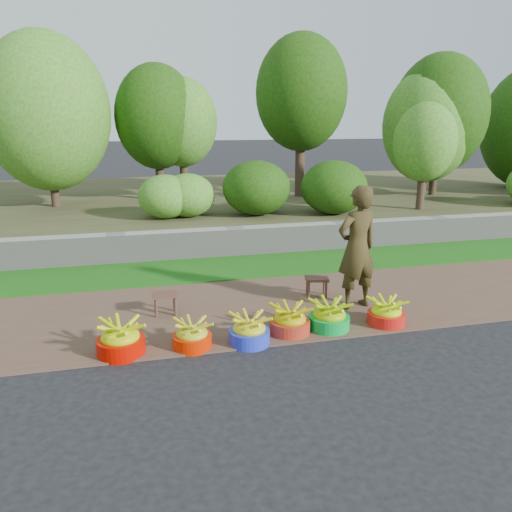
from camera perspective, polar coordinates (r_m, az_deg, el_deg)
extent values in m
plane|color=black|center=(6.04, 5.62, -9.90)|extent=(120.00, 120.00, 0.00)
cube|color=brown|center=(7.13, 2.26, -5.70)|extent=(80.00, 2.50, 0.02)
cube|color=#1A5C11|center=(8.96, -1.32, -1.19)|extent=(80.00, 1.50, 0.04)
cube|color=gray|center=(9.70, -2.44, 1.64)|extent=(80.00, 0.35, 0.55)
cube|color=#444325|center=(14.45, -6.40, 6.00)|extent=(80.00, 10.00, 0.50)
cylinder|color=#39281D|center=(14.90, 18.64, 8.85)|extent=(0.18, 0.18, 1.18)
ellipsoid|color=#478525|center=(14.82, 19.09, 13.93)|extent=(2.45, 2.45, 3.07)
cylinder|color=#39281D|center=(13.22, -22.15, 8.17)|extent=(0.20, 0.20, 1.35)
ellipsoid|color=#478525|center=(13.15, -22.85, 14.91)|extent=(2.94, 2.94, 3.68)
cylinder|color=#39281D|center=(13.51, -10.95, 9.46)|extent=(0.21, 0.21, 1.50)
ellipsoid|color=#1E470C|center=(13.44, -11.26, 15.33)|extent=(2.11, 2.11, 2.64)
cylinder|color=#39281D|center=(12.50, 18.36, 7.66)|extent=(0.18, 0.18, 1.13)
ellipsoid|color=#478525|center=(12.42, 18.76, 12.23)|extent=(1.44, 1.44, 1.80)
cylinder|color=#39281D|center=(15.13, 19.69, 9.32)|extent=(0.21, 0.21, 1.43)
ellipsoid|color=#1E470C|center=(15.07, 20.21, 14.96)|extent=(2.59, 2.59, 3.24)
cylinder|color=#39281D|center=(13.63, -8.25, 9.53)|extent=(0.21, 0.21, 1.45)
ellipsoid|color=#478525|center=(13.56, -8.46, 14.89)|extent=(1.83, 1.83, 2.29)
cylinder|color=#39281D|center=(13.99, 5.05, 10.94)|extent=(0.26, 0.26, 2.02)
ellipsoid|color=#1E470C|center=(13.96, 5.22, 18.09)|extent=(2.44, 2.44, 3.05)
ellipsoid|color=#1E470C|center=(11.42, 8.90, 7.76)|extent=(1.50, 1.50, 1.20)
ellipsoid|color=#478525|center=(11.06, -7.81, 6.89)|extent=(1.18, 1.18, 0.94)
ellipsoid|color=#1E470C|center=(11.16, 0.04, 7.79)|extent=(1.51, 1.51, 1.21)
ellipsoid|color=#478525|center=(10.96, -10.32, 6.70)|extent=(1.17, 1.17, 0.94)
cylinder|color=#BD0A00|center=(5.91, -15.17, -9.94)|extent=(0.54, 0.54, 0.19)
ellipsoid|color=#B3C606|center=(5.85, -15.27, -8.59)|extent=(0.48, 0.48, 0.31)
cylinder|color=red|center=(5.92, -7.29, -9.65)|extent=(0.46, 0.46, 0.16)
ellipsoid|color=gold|center=(5.86, -7.34, -8.52)|extent=(0.40, 0.40, 0.26)
cylinder|color=#2232CF|center=(5.97, -0.77, -9.21)|extent=(0.49, 0.49, 0.18)
ellipsoid|color=gold|center=(5.92, -0.78, -8.01)|extent=(0.43, 0.43, 0.28)
cylinder|color=#AE2C19|center=(6.24, 3.88, -8.11)|extent=(0.50, 0.50, 0.18)
ellipsoid|color=#B3A205|center=(6.18, 3.90, -6.92)|extent=(0.44, 0.44, 0.29)
cylinder|color=#069E33|center=(6.41, 8.34, -7.56)|extent=(0.52, 0.52, 0.19)
ellipsoid|color=#93B605|center=(6.35, 8.39, -6.36)|extent=(0.45, 0.45, 0.29)
cylinder|color=red|center=(6.69, 14.62, -6.95)|extent=(0.48, 0.48, 0.17)
ellipsoid|color=#BCD706|center=(6.65, 14.70, -5.87)|extent=(0.42, 0.42, 0.28)
cube|color=#4E2E24|center=(6.83, -10.37, -4.38)|extent=(0.33, 0.26, 0.04)
cylinder|color=#4E2E24|center=(6.79, -11.34, -5.87)|extent=(0.04, 0.04, 0.26)
cylinder|color=#4E2E24|center=(6.80, -9.18, -5.72)|extent=(0.04, 0.04, 0.26)
cylinder|color=#4E2E24|center=(6.96, -11.41, -5.35)|extent=(0.04, 0.04, 0.26)
cylinder|color=#4E2E24|center=(6.97, -9.31, -5.21)|extent=(0.04, 0.04, 0.26)
cube|color=#4E2E24|center=(7.43, 6.96, -2.58)|extent=(0.38, 0.32, 0.04)
cylinder|color=#4E2E24|center=(7.38, 6.04, -3.90)|extent=(0.04, 0.04, 0.26)
cylinder|color=#4E2E24|center=(7.42, 8.00, -3.87)|extent=(0.04, 0.04, 0.26)
cylinder|color=#4E2E24|center=(7.55, 5.87, -3.46)|extent=(0.04, 0.04, 0.26)
cylinder|color=#4E2E24|center=(7.58, 7.79, -3.43)|extent=(0.04, 0.04, 0.26)
imported|color=black|center=(6.96, 11.47, 0.94)|extent=(0.70, 0.54, 1.71)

